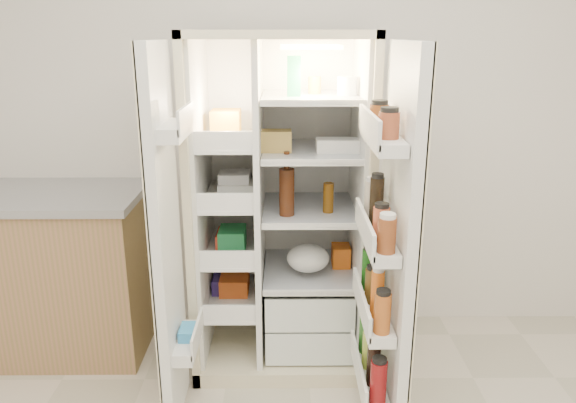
{
  "coord_description": "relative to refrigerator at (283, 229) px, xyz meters",
  "views": [
    {
      "loc": [
        -0.13,
        -1.19,
        1.79
      ],
      "look_at": [
        -0.11,
        1.25,
        1.03
      ],
      "focal_mm": 34.0,
      "sensor_mm": 36.0,
      "label": 1
    }
  ],
  "objects": [
    {
      "name": "freezer_door",
      "position": [
        -0.51,
        -0.6,
        0.15
      ],
      "size": [
        0.15,
        0.4,
        1.72
      ],
      "color": "white",
      "rests_on": "floor"
    },
    {
      "name": "refrigerator",
      "position": [
        0.0,
        0.0,
        0.0
      ],
      "size": [
        0.92,
        0.7,
        1.8
      ],
      "color": "beige",
      "rests_on": "floor"
    },
    {
      "name": "wall_back",
      "position": [
        0.14,
        0.35,
        0.61
      ],
      "size": [
        4.0,
        0.02,
        2.7
      ],
      "primitive_type": "cube",
      "color": "white",
      "rests_on": "floor"
    },
    {
      "name": "kitchen_counter",
      "position": [
        -1.44,
        0.05,
        -0.27
      ],
      "size": [
        1.31,
        0.7,
        0.95
      ],
      "color": "#A17050",
      "rests_on": "floor"
    },
    {
      "name": "fridge_door",
      "position": [
        0.47,
        -0.69,
        0.13
      ],
      "size": [
        0.17,
        0.58,
        1.72
      ],
      "color": "white",
      "rests_on": "floor"
    }
  ]
}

